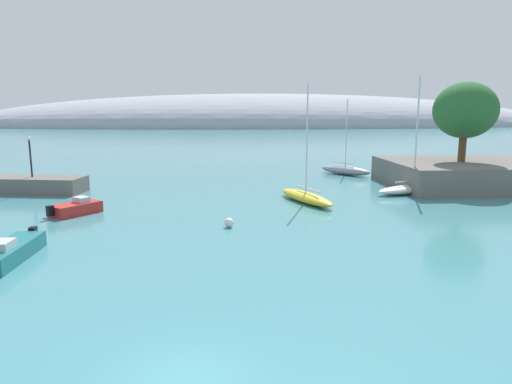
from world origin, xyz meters
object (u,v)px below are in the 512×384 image
object	(u,v)px
sailboat_white_mid_mooring	(413,188)
mooring_buoy_white	(229,223)
tree_clump_shore	(465,110)
sailboat_yellow_outer_mooring	(306,196)
motorboat_red_outer	(76,208)
motorboat_teal_alongside_breakwater	(10,251)
harbor_lamp_post	(30,152)
sailboat_grey_near_shore	(345,170)

from	to	relation	value
sailboat_white_mid_mooring	mooring_buoy_white	size ratio (longest dim) A/B	17.03
tree_clump_shore	sailboat_yellow_outer_mooring	world-z (taller)	tree_clump_shore
mooring_buoy_white	motorboat_red_outer	bearing A→B (deg)	157.37
motorboat_teal_alongside_breakwater	motorboat_red_outer	distance (m)	10.58
motorboat_red_outer	mooring_buoy_white	size ratio (longest dim) A/B	6.16
tree_clump_shore	sailboat_yellow_outer_mooring	size ratio (longest dim) A/B	0.81
mooring_buoy_white	harbor_lamp_post	size ratio (longest dim) A/B	0.17
sailboat_white_mid_mooring	harbor_lamp_post	world-z (taller)	sailboat_white_mid_mooring
sailboat_white_mid_mooring	harbor_lamp_post	bearing A→B (deg)	155.08
mooring_buoy_white	harbor_lamp_post	bearing A→B (deg)	141.88
sailboat_grey_near_shore	sailboat_yellow_outer_mooring	distance (m)	17.75
harbor_lamp_post	mooring_buoy_white	bearing A→B (deg)	-38.12
sailboat_grey_near_shore	sailboat_white_mid_mooring	xyz separation A→B (m)	(3.04, -12.62, -0.06)
sailboat_white_mid_mooring	harbor_lamp_post	xyz separation A→B (m)	(-35.45, 3.05, 3.32)
sailboat_grey_near_shore	motorboat_red_outer	xyz separation A→B (m)	(-25.61, -19.09, -0.12)
sailboat_white_mid_mooring	motorboat_red_outer	distance (m)	29.37
sailboat_white_mid_mooring	sailboat_yellow_outer_mooring	xyz separation A→B (m)	(-10.73, -3.38, -0.02)
sailboat_grey_near_shore	sailboat_yellow_outer_mooring	bearing A→B (deg)	-66.25
tree_clump_shore	sailboat_white_mid_mooring	world-z (taller)	sailboat_white_mid_mooring
sailboat_white_mid_mooring	motorboat_teal_alongside_breakwater	xyz separation A→B (m)	(-28.69, -17.05, -0.04)
tree_clump_shore	motorboat_teal_alongside_breakwater	xyz separation A→B (m)	(-35.08, -20.69, -7.13)
sailboat_grey_near_shore	mooring_buoy_white	distance (m)	27.77
sailboat_grey_near_shore	mooring_buoy_white	bearing A→B (deg)	-71.48
sailboat_grey_near_shore	motorboat_red_outer	size ratio (longest dim) A/B	2.29
motorboat_red_outer	harbor_lamp_post	world-z (taller)	harbor_lamp_post
sailboat_grey_near_shore	sailboat_white_mid_mooring	distance (m)	12.99
sailboat_grey_near_shore	mooring_buoy_white	world-z (taller)	sailboat_grey_near_shore
motorboat_teal_alongside_breakwater	harbor_lamp_post	xyz separation A→B (m)	(-6.76, 20.10, 3.36)
tree_clump_shore	mooring_buoy_white	size ratio (longest dim) A/B	12.55
motorboat_teal_alongside_breakwater	mooring_buoy_white	xyz separation A→B (m)	(11.39, 5.85, -0.15)
mooring_buoy_white	sailboat_yellow_outer_mooring	bearing A→B (deg)	49.98
tree_clump_shore	mooring_buoy_white	world-z (taller)	tree_clump_shore
sailboat_white_mid_mooring	harbor_lamp_post	size ratio (longest dim) A/B	2.85
tree_clump_shore	mooring_buoy_white	bearing A→B (deg)	-147.95
sailboat_white_mid_mooring	motorboat_teal_alongside_breakwater	world-z (taller)	sailboat_white_mid_mooring
mooring_buoy_white	harbor_lamp_post	xyz separation A→B (m)	(-18.15, 14.25, 3.51)
mooring_buoy_white	sailboat_grey_near_shore	bearing A→B (deg)	59.09
tree_clump_shore	sailboat_white_mid_mooring	size ratio (longest dim) A/B	0.74
motorboat_teal_alongside_breakwater	mooring_buoy_white	world-z (taller)	motorboat_teal_alongside_breakwater
sailboat_yellow_outer_mooring	harbor_lamp_post	xyz separation A→B (m)	(-24.72, 6.42, 3.33)
motorboat_teal_alongside_breakwater	tree_clump_shore	bearing A→B (deg)	121.57
sailboat_white_mid_mooring	mooring_buoy_white	distance (m)	20.61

